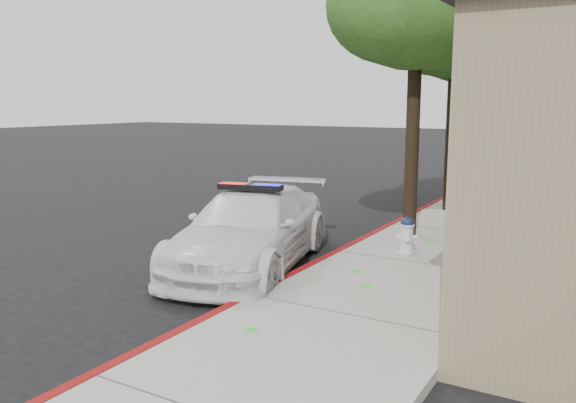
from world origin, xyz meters
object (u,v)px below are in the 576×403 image
(police_car, at_px, (251,228))
(fire_hydrant, at_px, (407,235))
(street_tree_far, at_px, (480,39))
(street_tree_near, at_px, (418,3))
(street_tree_mid, at_px, (457,31))

(police_car, bearing_deg, fire_hydrant, 23.74)
(street_tree_far, bearing_deg, street_tree_near, -93.86)
(police_car, xyz_separation_m, fire_hydrant, (2.36, 1.80, -0.21))
(police_car, height_order, fire_hydrant, police_car)
(fire_hydrant, distance_m, street_tree_far, 7.36)
(street_tree_near, bearing_deg, street_tree_mid, 91.23)
(police_car, height_order, street_tree_near, street_tree_near)
(street_tree_near, xyz_separation_m, street_tree_mid, (-0.07, 3.42, -0.21))
(street_tree_near, bearing_deg, street_tree_far, 86.14)
(police_car, xyz_separation_m, street_tree_near, (1.88, 3.42, 4.30))
(police_car, bearing_deg, street_tree_near, 47.57)
(street_tree_near, height_order, street_tree_mid, street_tree_near)
(police_car, relative_size, street_tree_mid, 0.85)
(street_tree_mid, bearing_deg, street_tree_far, 70.10)
(police_car, distance_m, street_tree_far, 9.07)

